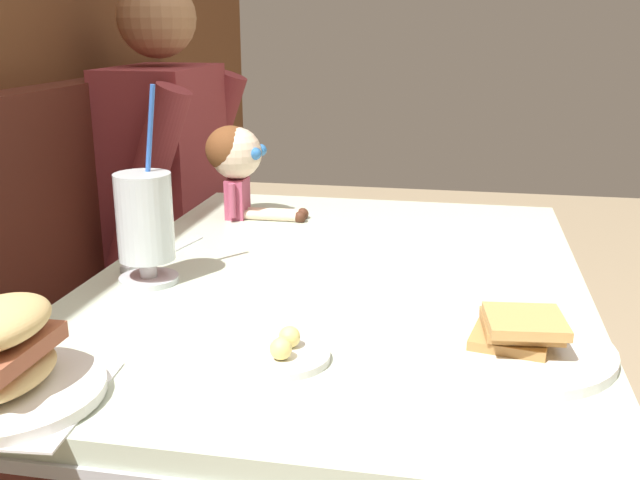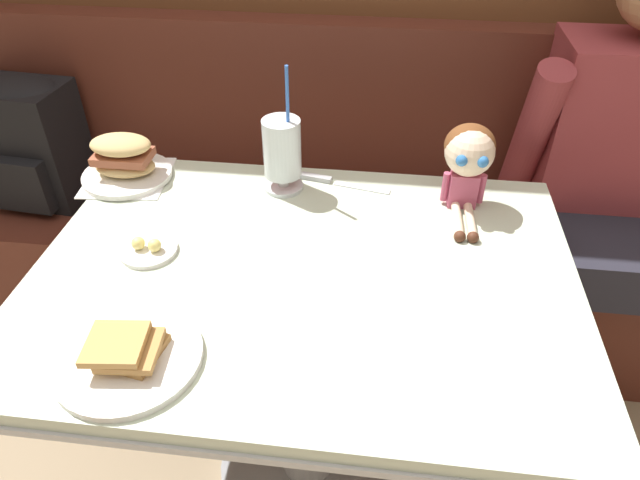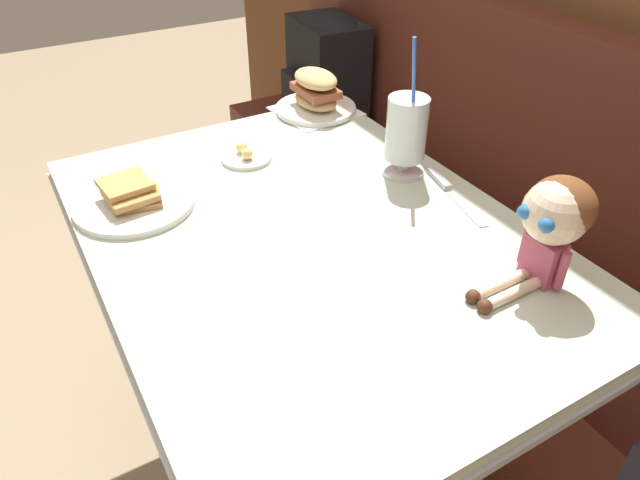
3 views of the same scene
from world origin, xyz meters
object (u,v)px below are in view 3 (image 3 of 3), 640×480
object	(u,v)px
sandwich_plate	(316,96)
butter_saucer	(246,156)
toast_plate	(134,200)
butter_knife	(446,187)
seated_doll	(554,218)
backpack	(325,69)
milkshake_glass	(406,133)

from	to	relation	value
sandwich_plate	butter_saucer	size ratio (longest dim) A/B	1.83
toast_plate	butter_knife	xyz separation A→B (m)	(0.27, 0.61, -0.01)
butter_knife	sandwich_plate	bearing A→B (deg)	-175.02
butter_saucer	seated_doll	bearing A→B (deg)	21.63
toast_plate	butter_saucer	size ratio (longest dim) A/B	2.08
seated_doll	backpack	distance (m)	1.35
butter_saucer	butter_knife	world-z (taller)	butter_saucer
toast_plate	sandwich_plate	distance (m)	0.61
sandwich_plate	seated_doll	xyz separation A→B (m)	(0.82, -0.02, 0.08)
seated_doll	backpack	xyz separation A→B (m)	(-1.29, 0.33, -0.21)
butter_knife	seated_doll	size ratio (longest dim) A/B	1.07
milkshake_glass	butter_knife	world-z (taller)	milkshake_glass
butter_saucer	seated_doll	world-z (taller)	seated_doll
milkshake_glass	butter_knife	distance (m)	0.15
sandwich_plate	backpack	xyz separation A→B (m)	(-0.47, 0.31, -0.13)
butter_knife	seated_doll	xyz separation A→B (m)	(0.32, -0.06, 0.12)
seated_doll	butter_knife	bearing A→B (deg)	169.14
milkshake_glass	butter_knife	bearing A→B (deg)	21.80
toast_plate	milkshake_glass	size ratio (longest dim) A/B	0.79
sandwich_plate	seated_doll	world-z (taller)	seated_doll
butter_saucer	backpack	distance (m)	0.86
butter_knife	toast_plate	bearing A→B (deg)	-113.76
toast_plate	sandwich_plate	xyz separation A→B (m)	(-0.23, 0.57, 0.03)
milkshake_glass	toast_plate	bearing A→B (deg)	-106.21
backpack	toast_plate	bearing A→B (deg)	-51.32
milkshake_glass	sandwich_plate	size ratio (longest dim) A/B	1.43
seated_doll	backpack	world-z (taller)	seated_doll
sandwich_plate	seated_doll	size ratio (longest dim) A/B	1.01
toast_plate	butter_saucer	distance (m)	0.30
butter_saucer	butter_knife	size ratio (longest dim) A/B	0.51
seated_doll	backpack	bearing A→B (deg)	165.86
backpack	milkshake_glass	bearing A→B (deg)	-19.40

